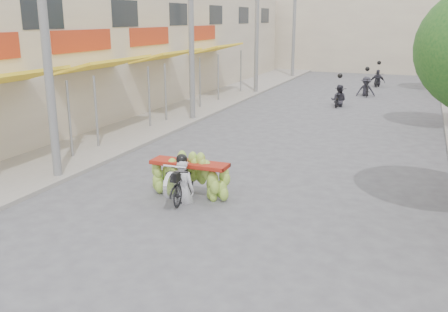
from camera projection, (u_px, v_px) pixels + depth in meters
ground at (182, 256)px, 9.58m from camera, size 120.00×120.00×0.00m
sidewalk_left at (189, 106)px, 25.49m from camera, size 4.00×60.00×0.12m
shophouse_row_left at (92, 47)px, 25.57m from camera, size 9.77×40.00×6.00m
far_building at (378, 29)px, 42.68m from camera, size 20.00×6.00×7.00m
utility_pole_near at (45, 33)px, 13.12m from camera, size 0.60×0.24×8.00m
utility_pole_mid at (191, 28)px, 21.18m from camera, size 0.60×0.24×8.00m
utility_pole_far at (257, 25)px, 29.23m from camera, size 0.60×0.24×8.00m
utility_pole_back at (294, 23)px, 37.29m from camera, size 0.60×0.24×8.00m
banana_motorbike at (186, 173)px, 12.41m from camera, size 2.20×1.80×2.07m
bg_motorbike_a at (339, 92)px, 25.61m from camera, size 0.81×1.61×1.95m
bg_motorbike_b at (366, 82)px, 28.99m from camera, size 1.15×1.97×1.95m
bg_motorbike_c at (378, 74)px, 32.98m from camera, size 1.00×1.51×1.95m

